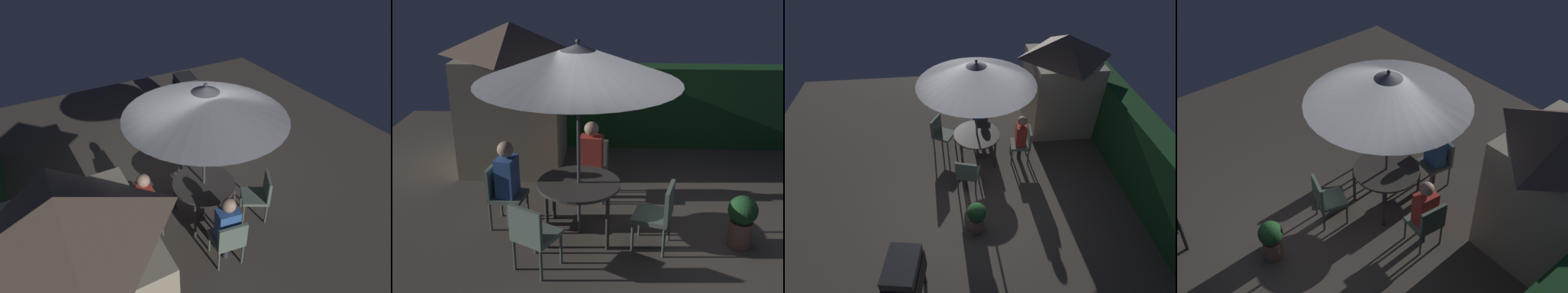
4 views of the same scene
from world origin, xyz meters
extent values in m
plane|color=brown|center=(0.00, 0.00, 0.00)|extent=(11.00, 11.00, 0.00)
cube|color=#1E4C23|center=(0.00, 3.50, 0.80)|extent=(5.87, 0.55, 1.60)
cube|color=#C6B793|center=(-2.30, 2.40, 1.00)|extent=(1.72, 1.65, 2.00)
pyramid|color=brown|center=(-2.30, 2.40, 2.28)|extent=(1.83, 1.75, 0.55)
cube|color=gray|center=(-2.29, 3.23, 0.78)|extent=(0.72, 0.03, 1.56)
cylinder|color=#47423D|center=(-1.00, 0.05, 0.75)|extent=(1.10, 1.10, 0.04)
cylinder|color=#3C3834|center=(-1.38, -0.34, 0.36)|extent=(0.05, 0.05, 0.73)
cylinder|color=#3C3834|center=(-0.61, -0.34, 0.36)|extent=(0.05, 0.05, 0.73)
cylinder|color=#3C3834|center=(-1.38, 0.43, 0.36)|extent=(0.05, 0.05, 0.73)
cylinder|color=#3C3834|center=(-0.61, 0.43, 0.36)|extent=(0.05, 0.05, 0.73)
cylinder|color=#4C4C51|center=(-1.00, 0.05, 1.29)|extent=(0.04, 0.04, 2.58)
cone|color=gray|center=(-1.00, 0.05, 2.34)|extent=(2.55, 2.55, 0.47)
sphere|color=#4C4C51|center=(-1.00, 0.05, 2.61)|extent=(0.06, 0.06, 0.06)
cube|color=slate|center=(-0.87, 1.09, 0.45)|extent=(0.51, 0.51, 0.06)
cube|color=slate|center=(-0.84, 1.30, 0.68)|extent=(0.46, 0.11, 0.45)
cylinder|color=#516155|center=(-0.65, 1.26, 0.23)|extent=(0.04, 0.04, 0.45)
cylinder|color=#516155|center=(-1.04, 1.31, 0.23)|extent=(0.04, 0.04, 0.45)
cylinder|color=#516155|center=(-0.69, 0.87, 0.23)|extent=(0.04, 0.04, 0.45)
cylinder|color=#516155|center=(-1.09, 0.91, 0.23)|extent=(0.04, 0.04, 0.45)
cube|color=slate|center=(-1.99, 0.21, 0.45)|extent=(0.53, 0.53, 0.06)
cube|color=slate|center=(-2.20, 0.25, 0.68)|extent=(0.12, 0.46, 0.45)
cylinder|color=#516155|center=(-2.15, 0.44, 0.23)|extent=(0.04, 0.04, 0.45)
cylinder|color=#516155|center=(-2.22, 0.05, 0.23)|extent=(0.04, 0.04, 0.45)
cylinder|color=#516155|center=(-1.76, 0.38, 0.23)|extent=(0.04, 0.04, 0.45)
cylinder|color=#516155|center=(-1.82, -0.02, 0.23)|extent=(0.04, 0.04, 0.45)
cube|color=slate|center=(-1.44, -0.75, 0.45)|extent=(0.63, 0.63, 0.06)
cube|color=slate|center=(-1.55, -0.93, 0.68)|extent=(0.42, 0.27, 0.45)
cylinder|color=#516155|center=(-1.72, -0.82, 0.23)|extent=(0.04, 0.04, 0.45)
cylinder|color=#516155|center=(-1.37, -1.02, 0.23)|extent=(0.04, 0.04, 0.45)
cylinder|color=#516155|center=(-1.52, -0.47, 0.23)|extent=(0.04, 0.04, 0.45)
cylinder|color=#516155|center=(-1.17, -0.67, 0.23)|extent=(0.04, 0.04, 0.45)
cube|color=slate|center=(-0.04, -0.24, 0.45)|extent=(0.57, 0.57, 0.06)
cube|color=slate|center=(0.16, -0.30, 0.68)|extent=(0.18, 0.46, 0.45)
cylinder|color=#516155|center=(0.09, -0.48, 0.23)|extent=(0.04, 0.04, 0.45)
cylinder|color=#516155|center=(0.21, -0.10, 0.23)|extent=(0.04, 0.04, 0.45)
cylinder|color=#516155|center=(-0.29, -0.37, 0.23)|extent=(0.04, 0.04, 0.45)
cylinder|color=#516155|center=(-0.18, 0.01, 0.23)|extent=(0.04, 0.04, 0.45)
cylinder|color=#936651|center=(1.12, -0.17, 0.18)|extent=(0.29, 0.29, 0.36)
sphere|color=#235628|center=(1.12, -0.17, 0.52)|extent=(0.38, 0.38, 0.38)
cube|color=#CC3D33|center=(-0.87, 1.09, 0.76)|extent=(0.37, 0.28, 0.55)
sphere|color=tan|center=(-0.87, 1.09, 1.15)|extent=(0.22, 0.22, 0.22)
cylinder|color=#383347|center=(-0.87, 1.09, 0.24)|extent=(0.10, 0.10, 0.48)
cube|color=#3866B2|center=(-1.99, 0.21, 0.76)|extent=(0.29, 0.37, 0.55)
sphere|color=tan|center=(-1.99, 0.21, 1.15)|extent=(0.22, 0.22, 0.22)
cylinder|color=#383347|center=(-1.99, 0.21, 0.24)|extent=(0.10, 0.10, 0.48)
camera|label=1|loc=(-4.86, 2.36, 4.63)|focal=31.16mm
camera|label=2|loc=(-0.63, -5.45, 3.47)|focal=42.60mm
camera|label=3|loc=(4.86, -0.51, 5.38)|focal=28.95mm
camera|label=4|loc=(3.08, 4.57, 6.13)|focal=44.97mm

